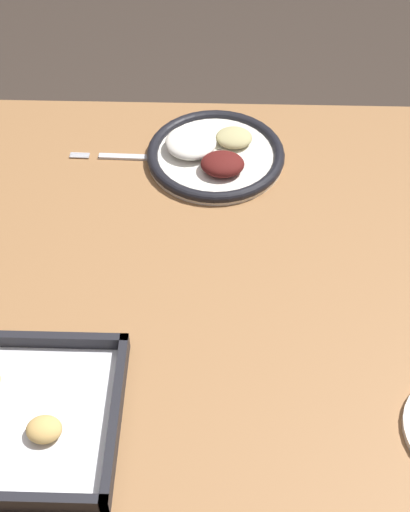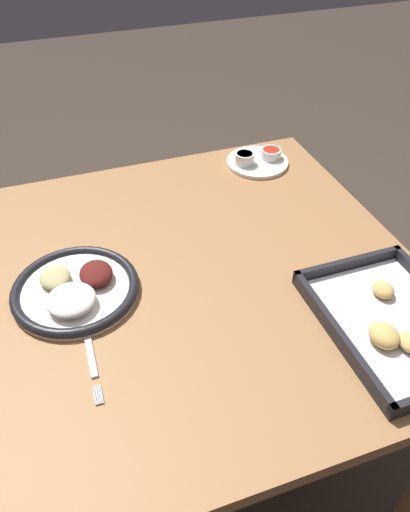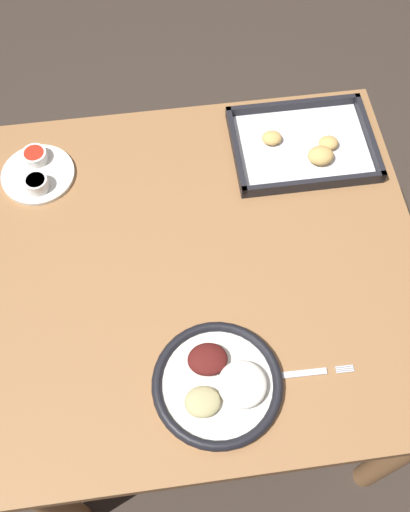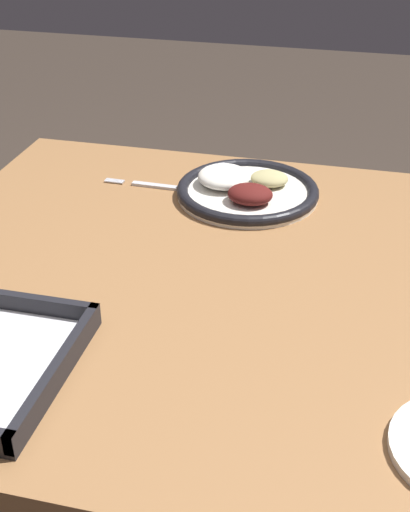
% 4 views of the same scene
% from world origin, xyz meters
% --- Properties ---
extents(ground_plane, '(8.00, 8.00, 0.00)m').
position_xyz_m(ground_plane, '(0.00, 0.00, 0.00)').
color(ground_plane, '#382D26').
extents(dining_table, '(0.91, 0.86, 0.71)m').
position_xyz_m(dining_table, '(0.00, 0.00, 0.59)').
color(dining_table, olive).
rests_on(dining_table, ground_plane).
extents(dinner_plate, '(0.25, 0.25, 0.04)m').
position_xyz_m(dinner_plate, '(-0.01, -0.26, 0.72)').
color(dinner_plate, white).
rests_on(dinner_plate, dining_table).
extents(fork, '(0.20, 0.02, 0.00)m').
position_xyz_m(fork, '(0.13, -0.26, 0.71)').
color(fork, silver).
rests_on(fork, dining_table).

